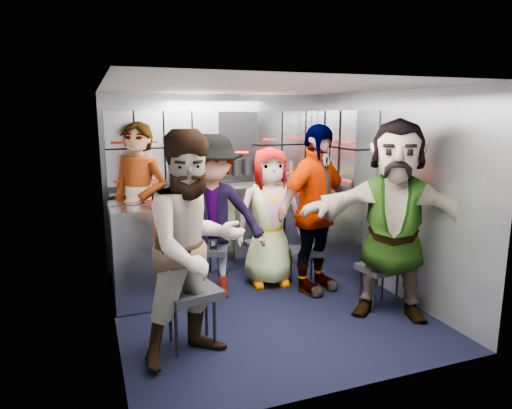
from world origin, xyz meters
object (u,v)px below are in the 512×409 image
object	(u,v)px
jump_seat_mid_left	(209,251)
attendant_arc_a	(195,248)
attendant_standing	(140,208)
attendant_arc_c	(270,217)
jump_seat_near_left	(191,295)
attendant_arc_d	(315,210)
jump_seat_mid_right	(306,253)
jump_seat_near_right	(379,270)
jump_seat_center	(264,246)
attendant_arc_b	(212,217)
attendant_arc_e	(394,220)

from	to	relation	value
jump_seat_mid_left	attendant_arc_a	xyz separation A→B (m)	(-0.44, -1.32, 0.45)
attendant_standing	attendant_arc_c	world-z (taller)	attendant_standing
jump_seat_near_left	attendant_arc_d	world-z (taller)	attendant_arc_d
jump_seat_mid_right	jump_seat_near_right	bearing A→B (deg)	-62.85
jump_seat_mid_right	attendant_arc_a	size ratio (longest dim) A/B	0.24
jump_seat_center	jump_seat_mid_right	world-z (taller)	jump_seat_center
jump_seat_mid_left	jump_seat_center	distance (m)	0.69
jump_seat_near_left	attendant_arc_b	size ratio (longest dim) A/B	0.30
attendant_standing	attendant_arc_e	distance (m)	2.57
jump_seat_mid_left	attendant_arc_b	world-z (taller)	attendant_arc_b
attendant_arc_c	attendant_arc_e	xyz separation A→B (m)	(0.76, -1.13, 0.16)
jump_seat_mid_right	jump_seat_near_left	bearing A→B (deg)	-148.48
jump_seat_near_left	attendant_arc_e	bearing A→B (deg)	-1.65
attendant_arc_e	attendant_arc_d	bearing A→B (deg)	152.25
jump_seat_center	attendant_arc_d	bearing A→B (deg)	-55.62
jump_seat_mid_left	jump_seat_near_right	size ratio (longest dim) A/B	1.27
jump_seat_center	jump_seat_mid_right	distance (m)	0.51
attendant_standing	attendant_arc_b	xyz separation A→B (m)	(0.66, -0.46, -0.06)
jump_seat_center	attendant_arc_a	world-z (taller)	attendant_arc_a
attendant_arc_a	attendant_arc_e	xyz separation A→B (m)	(1.88, 0.13, 0.03)
jump_seat_near_left	attendant_arc_d	size ratio (longest dim) A/B	0.28
jump_seat_near_left	jump_seat_center	size ratio (longest dim) A/B	1.15
attendant_arc_b	jump_seat_near_left	bearing A→B (deg)	-98.61
attendant_arc_a	jump_seat_near_right	bearing A→B (deg)	-8.30
attendant_standing	attendant_arc_a	size ratio (longest dim) A/B	1.01
jump_seat_near_right	attendant_arc_b	xyz separation A→B (m)	(-1.44, 0.83, 0.46)
jump_seat_mid_right	attendant_arc_c	distance (m)	0.57
attendant_arc_d	attendant_arc_b	bearing A→B (deg)	145.34
attendant_arc_d	attendant_arc_c	bearing A→B (deg)	113.92
jump_seat_center	attendant_arc_b	size ratio (longest dim) A/B	0.26
jump_seat_center	attendant_arc_e	bearing A→B (deg)	-59.80
attendant_arc_b	attendant_arc_e	distance (m)	1.76
jump_seat_center	attendant_arc_d	size ratio (longest dim) A/B	0.24
jump_seat_center	attendant_arc_b	distance (m)	0.87
attendant_standing	jump_seat_mid_left	bearing A→B (deg)	17.84
jump_seat_center	attendant_standing	xyz separation A→B (m)	(-1.34, 0.17, 0.52)
attendant_arc_c	attendant_arc_d	world-z (taller)	attendant_arc_d
jump_seat_near_left	jump_seat_mid_right	bearing A→B (deg)	31.52
attendant_arc_d	jump_seat_center	bearing A→B (deg)	102.31
jump_seat_near_left	attendant_arc_b	xyz separation A→B (m)	(0.44, 0.96, 0.40)
attendant_arc_a	attendant_arc_e	world-z (taller)	attendant_arc_e
attendant_standing	attendant_arc_a	xyz separation A→B (m)	(0.22, -1.60, -0.01)
jump_seat_mid_right	jump_seat_center	bearing A→B (deg)	135.98
jump_seat_mid_left	jump_seat_mid_right	distance (m)	1.07
jump_seat_mid_left	attendant_arc_e	world-z (taller)	attendant_arc_e
jump_seat_center	jump_seat_near_right	xyz separation A→B (m)	(0.76, -1.13, -0.01)
attendant_standing	attendant_arc_e	bearing A→B (deg)	6.02
attendant_arc_c	attendant_arc_d	distance (m)	0.52
attendant_standing	jump_seat_center	bearing A→B (deg)	34.10
jump_seat_near_left	jump_seat_near_right	distance (m)	1.89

